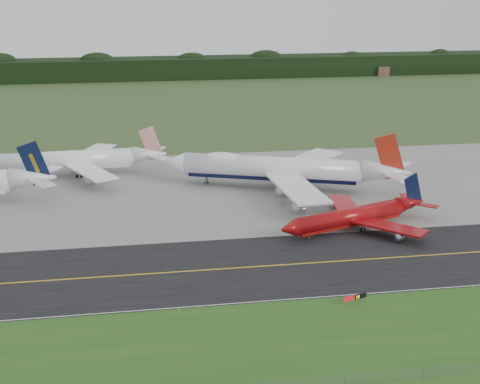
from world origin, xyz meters
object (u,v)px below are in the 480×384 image
jet_star_tail (78,160)px  taxiway_sign (355,297)px  jet_red_737 (357,216)px  jet_ba_747 (281,169)px

jet_star_tail → taxiway_sign: 109.11m
jet_red_737 → jet_ba_747: bearing=108.6°
jet_star_tail → taxiway_sign: jet_star_tail is taller
jet_ba_747 → taxiway_sign: bearing=-91.3°
jet_red_737 → taxiway_sign: (-12.89, -37.14, -1.96)m
jet_red_737 → jet_star_tail: bearing=140.4°
jet_ba_747 → taxiway_sign: (-1.65, -70.50, -4.77)m
jet_red_737 → taxiway_sign: 39.36m
jet_ba_747 → jet_star_tail: bearing=157.8°
jet_ba_747 → taxiway_sign: 70.68m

